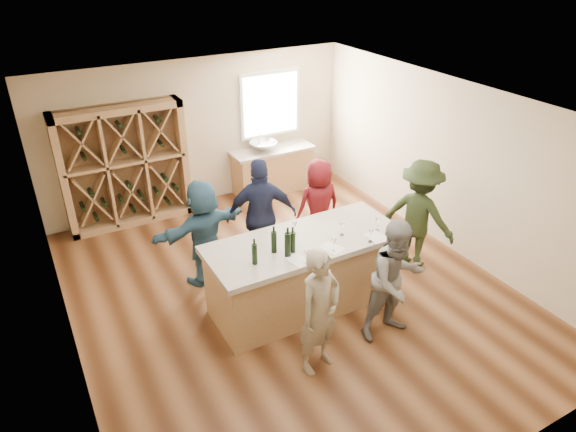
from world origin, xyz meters
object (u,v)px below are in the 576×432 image
wine_bottle_d (288,245)px  person_far_left (204,232)px  person_near_right (396,280)px  person_near_left (320,312)px  person_far_right (318,206)px  tasting_counter_base (304,275)px  wine_bottle_a (255,254)px  wine_bottle_c (274,242)px  person_far_mid (262,216)px  person_server (419,215)px  wine_rack (125,167)px  sink (263,146)px  wine_bottle_e (293,242)px

wine_bottle_d → person_far_left: size_ratio=0.20×
person_near_right → person_far_left: person_near_right is taller
person_near_left → person_far_right: (1.45, 2.35, -0.03)m
wine_bottle_d → tasting_counter_base: bearing=30.6°
tasting_counter_base → wine_bottle_a: size_ratio=9.32×
wine_bottle_a → wine_bottle_d: size_ratio=0.84×
wine_bottle_a → person_near_right: 1.83m
person_far_right → wine_bottle_c: bearing=43.8°
tasting_counter_base → wine_bottle_c: bearing=-172.2°
wine_bottle_a → wine_bottle_d: (0.45, -0.04, 0.03)m
person_near_right → wine_bottle_d: bearing=144.0°
wine_bottle_c → person_far_mid: bearing=71.0°
wine_bottle_a → person_server: size_ratio=0.16×
wine_bottle_a → person_far_right: (1.83, 1.42, -0.42)m
wine_rack → tasting_counter_base: (1.54, -3.65, -0.60)m
wine_bottle_c → person_near_right: (1.22, -1.01, -0.39)m
person_near_left → sink: bearing=56.5°
sink → wine_rack: bearing=178.5°
sink → tasting_counter_base: sink is taller
wine_rack → person_near_right: wine_rack is taller
wine_rack → wine_bottle_d: wine_rack is taller
wine_rack → wine_bottle_e: 4.03m
person_far_right → person_far_left: 1.97m
sink → wine_bottle_c: size_ratio=1.82×
wine_bottle_e → person_far_left: person_far_left is taller
sink → wine_bottle_d: bearing=-112.2°
sink → person_server: person_server is taller
tasting_counter_base → wine_bottle_e: 0.80m
person_near_right → wine_rack: bearing=116.9°
tasting_counter_base → person_server: size_ratio=1.45×
sink → person_server: 3.66m
wine_bottle_e → person_near_left: person_near_left is taller
tasting_counter_base → person_far_left: bearing=128.0°
wine_bottle_e → person_server: size_ratio=0.16×
wine_bottle_a → wine_bottle_e: 0.55m
sink → wine_bottle_c: 4.02m
tasting_counter_base → person_far_mid: 1.23m
wine_bottle_a → person_far_right: bearing=37.8°
wine_bottle_c → person_near_left: 1.13m
person_near_left → person_far_mid: 2.32m
wine_bottle_e → person_near_left: bearing=-100.2°
wine_bottle_d → person_near_right: person_near_right is taller
sink → wine_bottle_c: (-1.67, -3.65, 0.22)m
tasting_counter_base → person_near_left: 1.26m
wine_bottle_c → person_far_left: person_far_left is taller
wine_rack → person_far_mid: size_ratio=1.19×
tasting_counter_base → person_near_left: (-0.46, -1.13, 0.33)m
wine_rack → sink: wine_rack is taller
wine_bottle_e → tasting_counter_base: bearing=31.6°
wine_rack → wine_bottle_d: bearing=-73.6°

